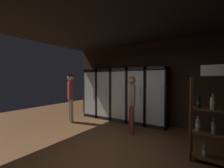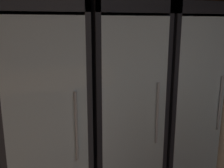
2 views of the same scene
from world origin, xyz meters
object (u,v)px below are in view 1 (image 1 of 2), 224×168
object	(u,v)px
cooler_left	(108,94)
shopper_near	(132,97)
cooler_far_right	(158,97)
cooler_far_left	(95,93)
cooler_right	(139,96)
wine_rack_wall	(220,125)
cooler_center	(122,95)
shopper_far	(71,93)

from	to	relation	value
cooler_left	shopper_near	xyz separation A→B (m)	(1.56, -1.09, 0.09)
shopper_near	cooler_far_right	bearing A→B (deg)	69.44
cooler_far_right	cooler_far_left	bearing A→B (deg)	179.98
cooler_right	cooler_far_right	bearing A→B (deg)	-0.03
cooler_far_right	wine_rack_wall	world-z (taller)	cooler_far_right
cooler_far_left	cooler_center	xyz separation A→B (m)	(1.32, -0.00, 0.01)
cooler_far_right	shopper_far	world-z (taller)	cooler_far_right
cooler_left	wine_rack_wall	xyz separation A→B (m)	(3.56, -1.65, -0.23)
cooler_far_left	shopper_near	bearing A→B (deg)	-26.19
cooler_far_right	shopper_far	xyz separation A→B (m)	(-2.74, -1.21, 0.11)
cooler_left	cooler_center	xyz separation A→B (m)	(0.66, -0.00, -0.00)
cooler_far_right	shopper_far	distance (m)	2.99
cooler_far_left	cooler_far_right	xyz separation A→B (m)	(2.63, -0.00, 0.00)
cooler_left	cooler_far_right	world-z (taller)	same
cooler_far_left	shopper_far	world-z (taller)	cooler_far_left
cooler_left	shopper_near	world-z (taller)	cooler_left
cooler_far_left	cooler_left	bearing A→B (deg)	0.07
cooler_left	cooler_far_right	distance (m)	1.97
cooler_left	shopper_far	world-z (taller)	cooler_left
cooler_center	cooler_far_right	size ratio (longest dim) A/B	1.00
cooler_far_left	cooler_far_right	world-z (taller)	same
cooler_center	cooler_far_right	world-z (taller)	same
cooler_right	shopper_far	size ratio (longest dim) A/B	1.13
shopper_near	wine_rack_wall	bearing A→B (deg)	-15.54
shopper_near	shopper_far	bearing A→B (deg)	-177.15
cooler_right	cooler_far_right	world-z (taller)	same
shopper_near	wine_rack_wall	world-z (taller)	wine_rack_wall
cooler_left	shopper_far	distance (m)	1.43
cooler_left	cooler_right	size ratio (longest dim) A/B	1.00
cooler_far_right	shopper_near	xyz separation A→B (m)	(-0.41, -1.09, 0.09)
shopper_near	shopper_far	xyz separation A→B (m)	(-2.33, -0.12, 0.02)
cooler_left	shopper_near	bearing A→B (deg)	-34.97
shopper_near	cooler_far_left	bearing A→B (deg)	153.81
cooler_far_left	shopper_far	size ratio (longest dim) A/B	1.13
cooler_far_left	cooler_left	distance (m)	0.66
cooler_far_left	shopper_far	distance (m)	1.22
cooler_right	shopper_far	bearing A→B (deg)	-149.81
cooler_far_right	shopper_near	distance (m)	1.17
cooler_left	cooler_far_left	bearing A→B (deg)	-179.93
cooler_center	cooler_right	xyz separation A→B (m)	(0.66, -0.00, -0.01)
cooler_far_left	wine_rack_wall	xyz separation A→B (m)	(4.22, -1.65, -0.22)
cooler_left	cooler_far_right	bearing A→B (deg)	-0.06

